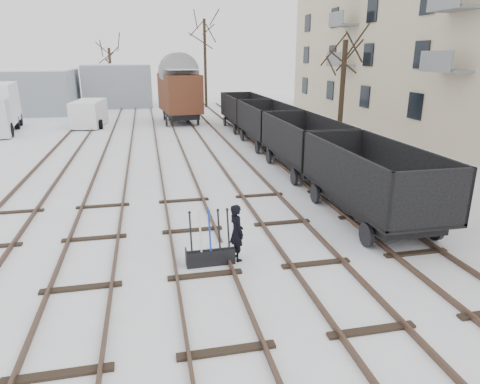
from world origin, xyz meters
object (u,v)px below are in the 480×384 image
Objects in this scene: freight_wagon_a at (370,192)px; panel_van at (89,113)px; ground_frame at (210,254)px; box_van_wagon at (179,92)px; worker at (237,232)px.

freight_wagon_a is 1.30× the size of panel_van.
ground_frame is at bearing -159.99° from freight_wagon_a.
box_van_wagon is 7.33m from panel_van.
ground_frame is at bearing -70.57° from panel_van.
box_van_wagon is (1.32, 25.80, 2.25)m from ground_frame.
ground_frame is 25.86m from panel_van.
worker is at bearing -158.27° from freight_wagon_a.
panel_van is at bearing 178.78° from box_van_wagon.
freight_wagon_a is 1.04× the size of box_van_wagon.
worker is 0.26× the size of freight_wagon_a.
box_van_wagon is 1.25× the size of panel_van.
freight_wagon_a reaches higher than ground_frame.
ground_frame is at bearing 83.11° from worker.
freight_wagon_a is at bearing -82.76° from worker.
box_van_wagon is at bearing 85.96° from ground_frame.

